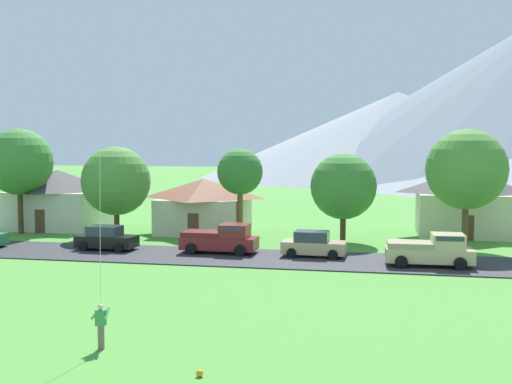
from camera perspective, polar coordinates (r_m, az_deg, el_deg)
road_strip at (r=39.98m, az=5.14°, el=-6.31°), size 160.00×6.56×0.08m
mountain_far_west_ridge at (r=148.58m, az=13.02°, el=5.21°), size 92.16×92.16×19.93m
house_leftmost at (r=57.82m, az=-17.89°, el=-0.54°), size 8.30×6.85×5.24m
house_left_center at (r=52.24m, az=-4.87°, el=-1.20°), size 7.60×6.73×4.61m
house_right_center at (r=53.40m, az=18.70°, el=-0.84°), size 7.87×6.55×5.43m
tree_left_of_center at (r=47.34m, az=8.12°, el=0.52°), size 5.06×5.06×6.84m
tree_center at (r=50.79m, az=-12.88°, el=1.00°), size 5.56×5.56×7.34m
tree_right_of_center at (r=45.73m, az=18.96°, el=1.99°), size 5.67×5.67×8.57m
tree_near_right at (r=48.47m, az=-1.50°, el=1.83°), size 3.63×3.63×7.16m
tree_far_right at (r=55.09m, az=-21.16°, el=2.62°), size 5.56×5.56×8.84m
parked_car_black_mid_west at (r=44.68m, az=-13.75°, el=-4.22°), size 4.27×2.22×1.68m
parked_car_tan_east_end at (r=40.99m, az=5.36°, el=-4.88°), size 4.27×2.21×1.68m
pickup_truck_maroon_west_side at (r=42.17m, az=-3.24°, el=-4.34°), size 5.22×2.37×1.99m
pickup_truck_sand_east_side at (r=39.05m, az=15.99°, el=-5.20°), size 5.25×2.42×1.99m
soccer_ball at (r=20.61m, az=-5.26°, el=-16.42°), size 0.24×0.24×0.24m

